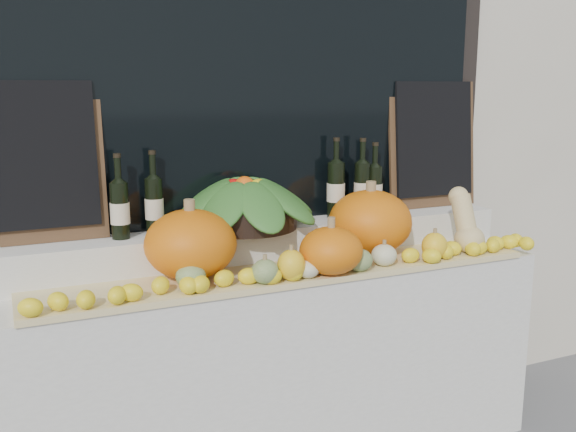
{
  "coord_description": "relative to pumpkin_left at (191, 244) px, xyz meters",
  "views": [
    {
      "loc": [
        -1.04,
        -0.87,
        1.64
      ],
      "look_at": [
        0.0,
        1.45,
        1.12
      ],
      "focal_mm": 40.0,
      "sensor_mm": 36.0,
      "label": 1
    }
  ],
  "objects": [
    {
      "name": "display_sill",
      "position": [
        0.4,
        0.06,
        -0.6
      ],
      "size": [
        2.3,
        0.55,
        0.88
      ],
      "primitive_type": "cube",
      "color": "silver",
      "rests_on": "ground"
    },
    {
      "name": "rear_tier",
      "position": [
        0.4,
        0.21,
        -0.08
      ],
      "size": [
        2.3,
        0.25,
        0.16
      ],
      "primitive_type": "cube",
      "color": "silver",
      "rests_on": "display_sill"
    },
    {
      "name": "straw_bedding",
      "position": [
        0.4,
        -0.07,
        -0.15
      ],
      "size": [
        2.1,
        0.32,
        0.02
      ],
      "primitive_type": "cube",
      "color": "tan",
      "rests_on": "display_sill"
    },
    {
      "name": "pumpkin_left",
      "position": [
        0.0,
        0.0,
        0.0
      ],
      "size": [
        0.47,
        0.47,
        0.27
      ],
      "primitive_type": "ellipsoid",
      "rotation": [
        0.0,
        0.0,
        -0.4
      ],
      "color": "orange",
      "rests_on": "straw_bedding"
    },
    {
      "name": "pumpkin_right",
      "position": [
        0.83,
        0.04,
        0.01
      ],
      "size": [
        0.47,
        0.47,
        0.28
      ],
      "primitive_type": "ellipsoid",
      "rotation": [
        0.0,
        0.0,
        0.33
      ],
      "color": "orange",
      "rests_on": "straw_bedding"
    },
    {
      "name": "pumpkin_center",
      "position": [
        0.52,
        -0.17,
        -0.04
      ],
      "size": [
        0.33,
        0.33,
        0.19
      ],
      "primitive_type": "ellipsoid",
      "rotation": [
        0.0,
        0.0,
        -0.42
      ],
      "color": "orange",
      "rests_on": "straw_bedding"
    },
    {
      "name": "butternut_squash",
      "position": [
        1.24,
        -0.1,
        -0.01
      ],
      "size": [
        0.13,
        0.2,
        0.29
      ],
      "color": "#DBBE80",
      "rests_on": "straw_bedding"
    },
    {
      "name": "decorative_gourds",
      "position": [
        0.5,
        -0.17,
        -0.08
      ],
      "size": [
        1.18,
        0.16,
        0.14
      ],
      "color": "#2A5B1B",
      "rests_on": "straw_bedding"
    },
    {
      "name": "lemon_heap",
      "position": [
        0.4,
        -0.18,
        -0.1
      ],
      "size": [
        2.2,
        0.16,
        0.06
      ],
      "primitive_type": null,
      "color": "yellow",
      "rests_on": "straw_bedding"
    },
    {
      "name": "produce_bowl",
      "position": [
        0.3,
        0.19,
        0.11
      ],
      "size": [
        0.68,
        0.68,
        0.23
      ],
      "color": "black",
      "rests_on": "rear_tier"
    },
    {
      "name": "wine_bottle_far_left",
      "position": [
        -0.23,
        0.2,
        0.12
      ],
      "size": [
        0.08,
        0.08,
        0.34
      ],
      "color": "black",
      "rests_on": "rear_tier"
    },
    {
      "name": "wine_bottle_near_left",
      "position": [
        -0.08,
        0.23,
        0.12
      ],
      "size": [
        0.08,
        0.08,
        0.34
      ],
      "color": "black",
      "rests_on": "rear_tier"
    },
    {
      "name": "wine_bottle_tall",
      "position": [
        0.76,
        0.23,
        0.13
      ],
      "size": [
        0.08,
        0.08,
        0.37
      ],
      "color": "black",
      "rests_on": "rear_tier"
    },
    {
      "name": "wine_bottle_near_right",
      "position": [
        0.89,
        0.21,
        0.13
      ],
      "size": [
        0.08,
        0.08,
        0.36
      ],
      "color": "black",
      "rests_on": "rear_tier"
    },
    {
      "name": "wine_bottle_far_right",
      "position": [
        0.96,
        0.22,
        0.12
      ],
      "size": [
        0.08,
        0.08,
        0.34
      ],
      "color": "black",
      "rests_on": "rear_tier"
    },
    {
      "name": "chalkboard_left",
      "position": [
        -0.52,
        0.27,
        0.32
      ],
      "size": [
        0.5,
        0.09,
        0.62
      ],
      "rotation": [
        -0.1,
        0.0,
        0.0
      ],
      "color": "#4C331E",
      "rests_on": "rear_tier"
    },
    {
      "name": "chalkboard_right",
      "position": [
        1.32,
        0.27,
        0.32
      ],
      "size": [
        0.5,
        0.09,
        0.62
      ],
      "rotation": [
        -0.1,
        0.0,
        0.0
      ],
      "color": "#4C331E",
      "rests_on": "rear_tier"
    }
  ]
}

